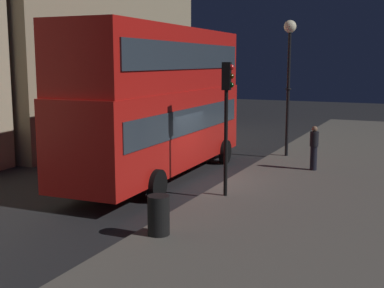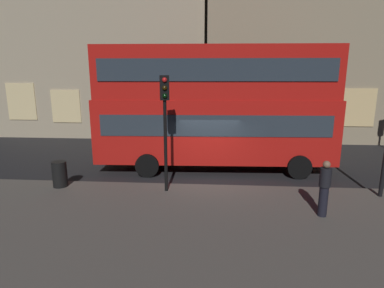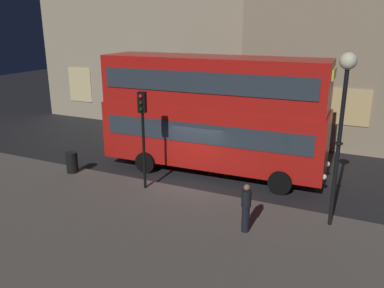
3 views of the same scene
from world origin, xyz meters
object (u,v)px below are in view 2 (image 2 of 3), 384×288
(traffic_light_near_kerb, at_px, (165,110))
(litter_bin, at_px, (60,174))
(pedestrian, at_px, (324,188))
(double_decker_bus, at_px, (215,103))

(traffic_light_near_kerb, bearing_deg, litter_bin, 165.79)
(traffic_light_near_kerb, relative_size, litter_bin, 4.26)
(litter_bin, bearing_deg, traffic_light_near_kerb, -2.31)
(litter_bin, bearing_deg, pedestrian, -11.60)
(double_decker_bus, height_order, litter_bin, double_decker_bus)
(litter_bin, bearing_deg, double_decker_bus, 28.23)
(pedestrian, bearing_deg, traffic_light_near_kerb, -71.81)
(double_decker_bus, relative_size, litter_bin, 10.92)
(traffic_light_near_kerb, relative_size, pedestrian, 2.41)
(traffic_light_near_kerb, distance_m, pedestrian, 5.75)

